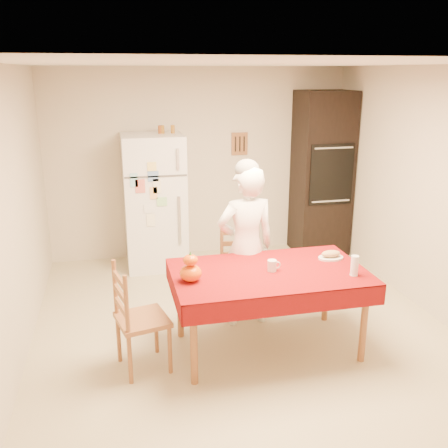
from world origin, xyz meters
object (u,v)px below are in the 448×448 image
object	(u,v)px
pumpkin_lower	(191,273)
coffee_mug	(272,266)
refrigerator	(155,202)
chair_far	(240,266)
chair_left	(135,315)
wine_glass	(355,266)
dining_table	(269,278)
bread_plate	(331,258)
oven_cabinet	(322,174)
seated_woman	(246,247)

from	to	relation	value
pumpkin_lower	coffee_mug	bearing A→B (deg)	4.22
refrigerator	chair_far	world-z (taller)	refrigerator
chair_left	chair_far	bearing A→B (deg)	-65.54
wine_glass	coffee_mug	bearing A→B (deg)	159.37
dining_table	chair_left	distance (m)	1.20
pumpkin_lower	bread_plate	xyz separation A→B (m)	(1.36, 0.22, -0.06)
chair_left	oven_cabinet	bearing A→B (deg)	-60.70
dining_table	coffee_mug	distance (m)	0.12
chair_left	coffee_mug	distance (m)	1.24
coffee_mug	chair_far	bearing A→B (deg)	95.69
coffee_mug	chair_left	bearing A→B (deg)	-176.84
dining_table	chair_left	size ratio (longest dim) A/B	1.79
coffee_mug	refrigerator	bearing A→B (deg)	109.20
chair_left	seated_woman	xyz separation A→B (m)	(1.12, 0.62, 0.29)
oven_cabinet	coffee_mug	world-z (taller)	oven_cabinet
seated_woman	chair_left	bearing A→B (deg)	24.78
dining_table	refrigerator	bearing A→B (deg)	108.74
pumpkin_lower	wine_glass	bearing A→B (deg)	-7.97
coffee_mug	wine_glass	world-z (taller)	wine_glass
dining_table	bread_plate	xyz separation A→B (m)	(0.65, 0.15, 0.08)
refrigerator	wine_glass	bearing A→B (deg)	-60.25
chair_left	pumpkin_lower	world-z (taller)	chair_left
chair_far	bread_plate	size ratio (longest dim) A/B	3.96
chair_far	coffee_mug	xyz separation A→B (m)	(0.08, -0.79, 0.30)
oven_cabinet	dining_table	world-z (taller)	oven_cabinet
refrigerator	chair_left	xyz separation A→B (m)	(-0.40, -2.37, -0.34)
chair_left	bread_plate	size ratio (longest dim) A/B	3.96
dining_table	wine_glass	xyz separation A→B (m)	(0.68, -0.26, 0.16)
oven_cabinet	pumpkin_lower	distance (m)	3.27
seated_woman	bread_plate	world-z (taller)	seated_woman
oven_cabinet	coffee_mug	distance (m)	2.79
oven_cabinet	chair_left	world-z (taller)	oven_cabinet
wine_glass	oven_cabinet	bearing A→B (deg)	72.50
seated_woman	wine_glass	size ratio (longest dim) A/B	9.11
seated_woman	wine_glass	bearing A→B (deg)	128.87
oven_cabinet	dining_table	distance (m)	2.81
chair_left	coffee_mug	world-z (taller)	chair_left
chair_left	coffee_mug	size ratio (longest dim) A/B	9.50
refrigerator	coffee_mug	bearing A→B (deg)	-70.80
refrigerator	wine_glass	xyz separation A→B (m)	(1.46, -2.55, -0.00)
chair_far	wine_glass	distance (m)	1.32
refrigerator	seated_woman	xyz separation A→B (m)	(0.72, -1.76, -0.05)
refrigerator	chair_far	distance (m)	1.72
dining_table	pumpkin_lower	size ratio (longest dim) A/B	9.10
chair_far	coffee_mug	size ratio (longest dim) A/B	9.50
dining_table	chair_far	world-z (taller)	chair_far
oven_cabinet	chair_far	bearing A→B (deg)	-134.82
chair_left	bread_plate	distance (m)	1.87
seated_woman	chair_far	bearing A→B (deg)	-95.32
chair_far	pumpkin_lower	xyz separation A→B (m)	(-0.65, -0.84, 0.32)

